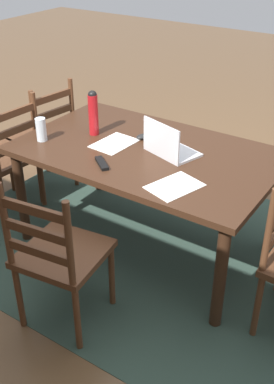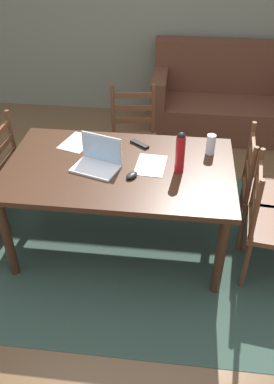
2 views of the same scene
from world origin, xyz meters
name	(u,v)px [view 1 (image 1 of 2)]	position (x,y,z in m)	size (l,w,h in m)	color
ground_plane	(146,242)	(0.00, 0.00, 0.00)	(14.00, 14.00, 0.00)	brown
area_rug	(146,242)	(0.00, 0.00, 0.00)	(2.75, 2.11, 0.01)	#2D4238
dining_table	(147,161)	(0.00, 0.00, 0.66)	(1.67, 1.02, 0.74)	#382114
chair_right_near	(44,138)	(1.12, -0.20, 0.46)	(0.49, 0.49, 0.95)	#56331E
chair_right_far	(6,157)	(1.12, 0.21, 0.46)	(0.47, 0.47, 0.95)	#56331E
chair_far_head	(59,256)	(-0.01, 0.88, 0.46)	(0.50, 0.50, 0.95)	#56331E
laptop	(168,146)	(-0.15, -0.01, 0.80)	(0.37, 0.31, 0.23)	silver
water_bottle	(93,112)	(0.43, -0.01, 0.90)	(0.07, 0.07, 0.31)	#A81419
drinking_glass	(41,130)	(0.66, 0.27, 0.82)	(0.07, 0.07, 0.16)	silver
computer_mouse	(143,137)	(0.11, -0.13, 0.76)	(0.06, 0.10, 0.03)	black
tv_remote	(102,163)	(0.11, 0.33, 0.75)	(0.04, 0.17, 0.02)	black
paper_stack_left	(175,186)	(-0.38, 0.31, 0.74)	(0.21, 0.30, 0.00)	white
paper_stack_right	(114,143)	(0.23, 0.04, 0.74)	(0.21, 0.30, 0.00)	white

